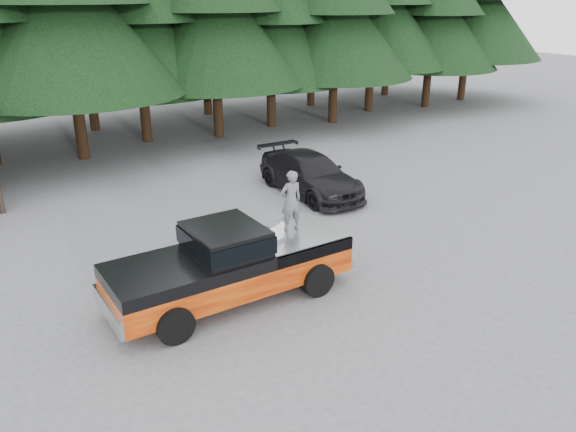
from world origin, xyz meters
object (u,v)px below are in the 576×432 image
pickup_truck (231,274)px  parked_car (310,174)px  air_compressor (269,233)px  man_on_bed (291,201)px

pickup_truck → parked_car: (6.08, 5.34, 0.07)m
air_compressor → man_on_bed: size_ratio=0.38×
pickup_truck → man_on_bed: man_on_bed is taller
pickup_truck → air_compressor: air_compressor is taller
pickup_truck → parked_car: parked_car is taller
air_compressor → parked_car: 7.46m
man_on_bed → parked_car: size_ratio=0.31×
pickup_truck → man_on_bed: 2.36m
parked_car → pickup_truck: bearing=-137.3°
man_on_bed → parked_car: (4.22, 5.14, -1.38)m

